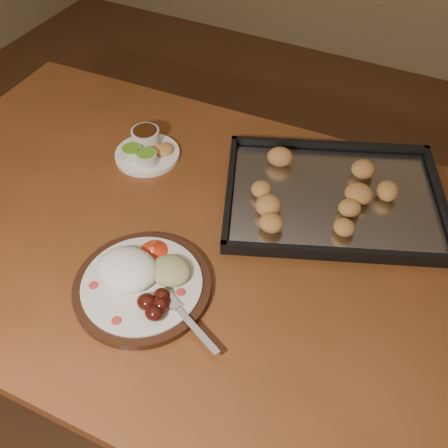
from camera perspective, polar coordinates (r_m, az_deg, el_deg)
The scene contains 5 objects.
ground at distance 1.85m, azimuth -3.35°, elevation -9.71°, with size 4.00×4.00×0.00m, color #51321B.
dining_table at distance 1.15m, azimuth -2.74°, elevation -4.33°, with size 1.53×0.95×0.75m.
dinner_plate at distance 0.99m, azimuth -9.41°, elevation -6.30°, with size 0.34×0.27×0.06m.
condiment_saucer at distance 1.27m, azimuth -8.91°, elevation 8.45°, with size 0.16×0.16×0.05m.
baking_tray at distance 1.16m, azimuth 12.42°, elevation 3.19°, with size 0.59×0.52×0.05m.
Camera 1 is at (0.54, -0.85, 1.56)m, focal length 40.00 mm.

